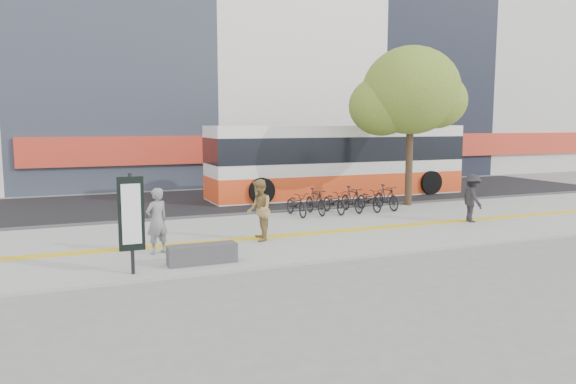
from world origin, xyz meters
name	(u,v)px	position (x,y,z in m)	size (l,w,h in m)	color
ground	(286,247)	(0.00, 0.00, 0.00)	(120.00, 120.00, 0.00)	slate
sidewalk	(267,235)	(0.00, 1.50, 0.04)	(40.00, 7.00, 0.08)	gray
tactile_strip	(273,236)	(0.00, 1.00, 0.09)	(40.00, 0.45, 0.01)	gold
street	(205,202)	(0.00, 9.00, 0.03)	(40.00, 8.00, 0.06)	black
curb	(233,216)	(0.00, 5.00, 0.07)	(40.00, 0.25, 0.14)	#313234
bench	(202,254)	(-2.60, -1.20, 0.30)	(1.60, 0.45, 0.45)	#313234
signboard	(131,215)	(-4.20, -1.51, 1.37)	(0.55, 0.10, 2.20)	black
street_tree	(409,93)	(7.18, 4.82, 4.51)	(4.40, 3.80, 6.31)	#3B291B
bus	(338,163)	(6.04, 8.50, 1.55)	(11.88, 2.82, 3.16)	white
bicycle_row	(342,201)	(3.86, 4.00, 0.52)	(4.23, 1.62, 0.94)	black
seated_woman	(157,221)	(-3.40, 0.20, 0.91)	(0.60, 0.40, 1.66)	black
pedestrian_tan	(259,210)	(-0.54, 0.65, 0.94)	(0.83, 0.65, 1.71)	olive
pedestrian_dark	(472,198)	(6.94, 0.72, 0.87)	(1.03, 0.59, 1.59)	#232326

